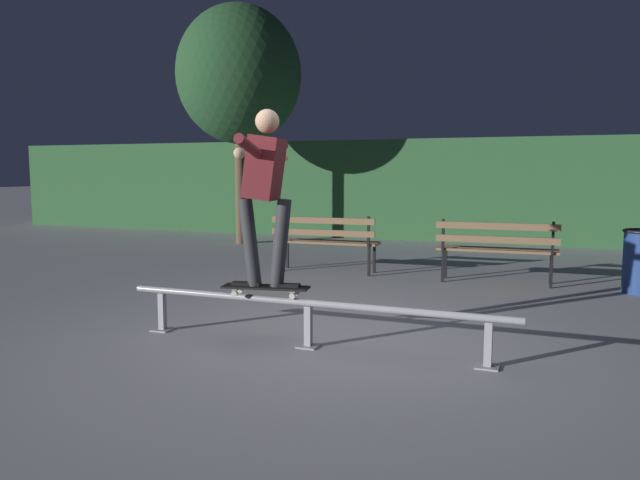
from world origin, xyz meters
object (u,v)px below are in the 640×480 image
(grind_rail, at_px, (308,311))
(skateboarder, at_px, (265,183))
(park_bench_leftmost, at_px, (325,237))
(skateboard, at_px, (266,288))
(park_bench_left_center, at_px, (497,245))
(tree_far_left, at_px, (239,75))

(grind_rail, relative_size, skateboarder, 2.31)
(skateboarder, xyz_separation_m, park_bench_leftmost, (-0.86, 3.69, -0.90))
(grind_rail, height_order, skateboard, skateboard)
(park_bench_left_center, bearing_deg, tree_far_left, 152.68)
(skateboard, bearing_deg, skateboarder, 9.97)
(skateboarder, xyz_separation_m, park_bench_left_center, (1.63, 3.69, -0.90))
(grind_rail, xyz_separation_m, skateboard, (-0.41, -0.00, 0.17))
(skateboarder, distance_m, park_bench_left_center, 4.13)
(grind_rail, distance_m, skateboard, 0.45)
(tree_far_left, bearing_deg, skateboarder, -59.44)
(park_bench_leftmost, relative_size, park_bench_left_center, 1.00)
(skateboarder, relative_size, park_bench_leftmost, 0.96)
(grind_rail, xyz_separation_m, park_bench_leftmost, (-1.27, 3.69, 0.21))
(park_bench_leftmost, height_order, tree_far_left, tree_far_left)
(park_bench_left_center, distance_m, tree_far_left, 6.83)
(park_bench_left_center, xyz_separation_m, tree_far_left, (-5.48, 2.83, 2.94))
(grind_rail, distance_m, skateboarder, 1.18)
(grind_rail, height_order, park_bench_left_center, park_bench_left_center)
(skateboarder, distance_m, park_bench_leftmost, 3.90)
(park_bench_leftmost, bearing_deg, tree_far_left, 136.56)
(skateboarder, height_order, park_bench_leftmost, skateboarder)
(skateboard, bearing_deg, tree_far_left, 120.54)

